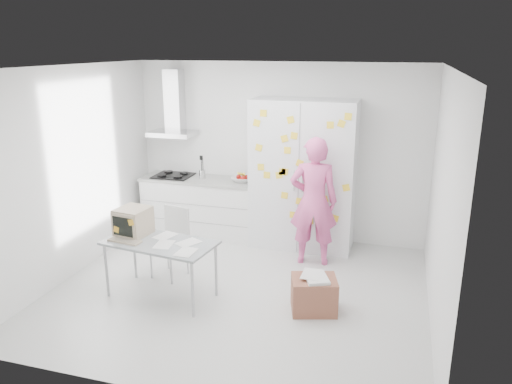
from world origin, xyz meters
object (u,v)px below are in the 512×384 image
(person, at_px, (314,202))
(cardboard_box, at_px, (314,294))
(chair, at_px, (172,238))
(desk, at_px, (142,231))

(person, height_order, cardboard_box, person)
(person, relative_size, chair, 1.95)
(desk, relative_size, cardboard_box, 2.33)
(person, xyz_separation_m, chair, (-1.69, -0.89, -0.37))
(desk, distance_m, cardboard_box, 2.16)
(desk, bearing_deg, person, 45.40)
(chair, bearing_deg, desk, -89.87)
(person, xyz_separation_m, desk, (-1.82, -1.41, -0.10))
(person, bearing_deg, chair, 19.15)
(desk, xyz_separation_m, cardboard_box, (2.08, 0.09, -0.58))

